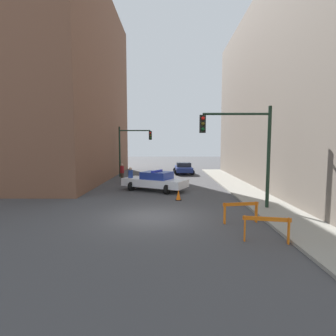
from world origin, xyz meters
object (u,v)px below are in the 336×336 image
police_car (155,181)px  barrier_front (266,225)px  parked_car_near (183,168)px  pedestrian_corner (122,173)px  traffic_light_near (246,142)px  traffic_light_far (130,144)px  pedestrian_crossing (131,178)px  traffic_cone (178,195)px  barrier_mid (241,209)px

police_car → barrier_front: police_car is taller
parked_car_near → pedestrian_corner: 8.89m
traffic_light_near → parked_car_near: 16.95m
traffic_light_far → police_car: bearing=-69.7°
pedestrian_corner → barrier_front: size_ratio=1.05×
police_car → traffic_light_near: bearing=-111.2°
pedestrian_crossing → barrier_front: pedestrian_crossing is taller
police_car → parked_car_near: 11.34m
pedestrian_crossing → traffic_cone: pedestrian_crossing is taller
police_car → parked_car_near: bearing=13.3°
barrier_mid → traffic_light_far: bearing=114.0°
parked_car_near → barrier_front: parked_car_near is taller
pedestrian_crossing → traffic_cone: 5.22m
traffic_light_far → pedestrian_corner: (-0.17, -3.90, -2.54)m
police_car → parked_car_near: police_car is taller
pedestrian_corner → barrier_front: 16.37m
traffic_light_near → barrier_mid: traffic_light_near is taller
barrier_front → traffic_cone: size_ratio=2.41×
barrier_mid → parked_car_near: bearing=94.5°
parked_car_near → traffic_light_near: bearing=-83.5°
parked_car_near → pedestrian_crossing: bearing=-114.9°
pedestrian_crossing → barrier_mid: size_ratio=1.05×
traffic_light_far → barrier_mid: (7.19, -16.13, -2.78)m
barrier_mid → traffic_light_near: bearing=70.5°
pedestrian_corner → barrier_front: bearing=161.1°
parked_car_near → traffic_cone: (-1.03, -14.34, -0.36)m
traffic_cone → traffic_light_near: bearing=-33.1°
traffic_light_far → parked_car_near: 6.89m
traffic_light_near → traffic_cone: 5.15m
pedestrian_corner → traffic_cone: 9.06m
parked_car_near → pedestrian_corner: size_ratio=2.62×
pedestrian_corner → traffic_cone: (4.82, -7.66, -0.54)m
traffic_light_near → police_car: 7.93m
traffic_light_near → pedestrian_crossing: bearing=138.6°
traffic_light_far → pedestrian_crossing: size_ratio=3.13×
pedestrian_crossing → police_car: bearing=34.2°
pedestrian_corner → traffic_light_near: bearing=173.1°
traffic_light_near → police_car: traffic_light_near is taller
police_car → pedestrian_crossing: size_ratio=3.03×
barrier_front → barrier_mid: size_ratio=1.00×
parked_car_near → barrier_mid: size_ratio=2.74×
police_car → barrier_front: size_ratio=3.18×
parked_car_near → barrier_front: (1.79, -21.16, -0.06)m
traffic_light_near → barrier_front: bearing=-96.8°
pedestrian_corner → pedestrian_crossing: bearing=152.7°
police_car → parked_car_near: size_ratio=1.16×
parked_car_near → barrier_front: size_ratio=2.75×
barrier_front → parked_car_near: bearing=94.8°
barrier_mid → traffic_cone: size_ratio=2.42×
traffic_light_near → barrier_front: size_ratio=3.29×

